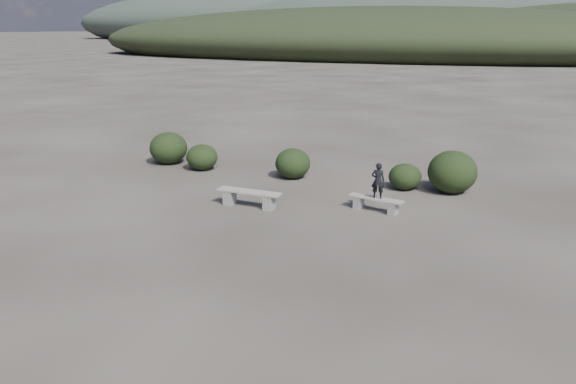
% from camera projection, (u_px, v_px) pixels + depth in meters
% --- Properties ---
extents(ground, '(1200.00, 1200.00, 0.00)m').
position_uv_depth(ground, '(205.00, 285.00, 11.57)').
color(ground, '#2D2823').
rests_on(ground, ground).
extents(bench_left, '(1.97, 0.46, 0.49)m').
position_uv_depth(bench_left, '(249.00, 197.00, 16.54)').
color(bench_left, slate).
rests_on(bench_left, ground).
extents(bench_right, '(1.66, 0.57, 0.41)m').
position_uv_depth(bench_right, '(376.00, 203.00, 16.14)').
color(bench_right, slate).
rests_on(bench_right, ground).
extents(seated_person, '(0.42, 0.32, 1.04)m').
position_uv_depth(seated_person, '(378.00, 181.00, 15.93)').
color(seated_person, black).
rests_on(seated_person, bench_right).
extents(shrub_a, '(1.17, 1.17, 0.95)m').
position_uv_depth(shrub_a, '(202.00, 157.00, 20.83)').
color(shrub_a, black).
rests_on(shrub_a, ground).
extents(shrub_b, '(1.24, 1.24, 1.06)m').
position_uv_depth(shrub_b, '(293.00, 163.00, 19.65)').
color(shrub_b, black).
rests_on(shrub_b, ground).
extents(shrub_c, '(1.07, 1.07, 0.85)m').
position_uv_depth(shrub_c, '(405.00, 177.00, 18.30)').
color(shrub_c, black).
rests_on(shrub_c, ground).
extents(shrub_d, '(1.55, 1.55, 1.36)m').
position_uv_depth(shrub_d, '(452.00, 172.00, 17.88)').
color(shrub_d, black).
rests_on(shrub_d, ground).
extents(shrub_f, '(1.45, 1.45, 1.23)m').
position_uv_depth(shrub_f, '(168.00, 148.00, 21.76)').
color(shrub_f, black).
rests_on(shrub_f, ground).
extents(mountain_ridges, '(500.00, 400.00, 56.00)m').
position_uv_depth(mountain_ridges, '(530.00, 17.00, 307.32)').
color(mountain_ridges, black).
rests_on(mountain_ridges, ground).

